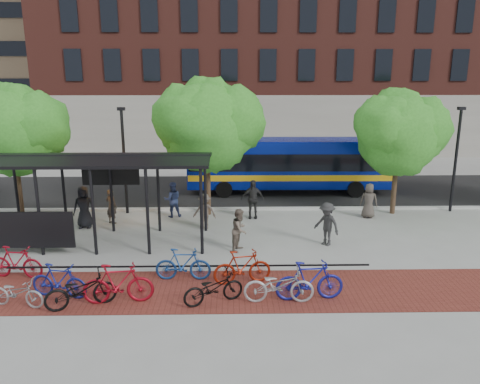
{
  "coord_description": "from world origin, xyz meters",
  "views": [
    {
      "loc": [
        -1.88,
        -18.52,
        6.62
      ],
      "look_at": [
        -1.51,
        1.34,
        1.6
      ],
      "focal_mm": 35.0,
      "sensor_mm": 36.0,
      "label": 1
    }
  ],
  "objects_px": {
    "bike_11": "(310,281)",
    "pedestrian_0": "(84,207)",
    "bike_8": "(213,288)",
    "bike_10": "(279,285)",
    "bus": "(288,162)",
    "bike_4": "(81,290)",
    "tree_b": "(209,122)",
    "bike_1": "(16,262)",
    "pedestrian_8": "(240,230)",
    "bike_3": "(59,281)",
    "bike_5": "(118,284)",
    "bike_7": "(183,264)",
    "lamp_post_left": "(124,158)",
    "bike_2": "(17,293)",
    "pedestrian_3": "(205,211)",
    "pedestrian_2": "(172,200)",
    "pedestrian_9": "(327,224)",
    "lamp_post_right": "(456,157)",
    "bus_shelter": "(72,170)",
    "pedestrian_6": "(369,201)",
    "tree_a": "(14,127)",
    "pedestrian_4": "(253,199)",
    "tree_c": "(400,130)",
    "pedestrian_1": "(111,206)",
    "bike_9": "(242,267)"
  },
  "relations": [
    {
      "from": "lamp_post_right",
      "to": "bike_11",
      "type": "relative_size",
      "value": 2.48
    },
    {
      "from": "bike_3",
      "to": "pedestrian_0",
      "type": "distance_m",
      "value": 6.9
    },
    {
      "from": "bus_shelter",
      "to": "bike_5",
      "type": "relative_size",
      "value": 5.1
    },
    {
      "from": "tree_c",
      "to": "pedestrian_4",
      "type": "height_order",
      "value": "tree_c"
    },
    {
      "from": "bike_8",
      "to": "bike_10",
      "type": "distance_m",
      "value": 1.94
    },
    {
      "from": "bike_1",
      "to": "pedestrian_8",
      "type": "xyz_separation_m",
      "value": [
        7.48,
        2.42,
        0.27
      ]
    },
    {
      "from": "bus",
      "to": "bike_1",
      "type": "distance_m",
      "value": 15.59
    },
    {
      "from": "pedestrian_4",
      "to": "bike_4",
      "type": "bearing_deg",
      "value": -121.73
    },
    {
      "from": "lamp_post_right",
      "to": "bike_3",
      "type": "distance_m",
      "value": 18.58
    },
    {
      "from": "bike_11",
      "to": "pedestrian_8",
      "type": "xyz_separation_m",
      "value": [
        -2.01,
        4.17,
        0.21
      ]
    },
    {
      "from": "tree_a",
      "to": "tree_b",
      "type": "distance_m",
      "value": 9.01
    },
    {
      "from": "bus",
      "to": "pedestrian_6",
      "type": "relative_size",
      "value": 6.85
    },
    {
      "from": "bike_8",
      "to": "pedestrian_2",
      "type": "relative_size",
      "value": 1.09
    },
    {
      "from": "lamp_post_right",
      "to": "bike_8",
      "type": "height_order",
      "value": "lamp_post_right"
    },
    {
      "from": "bike_11",
      "to": "pedestrian_9",
      "type": "relative_size",
      "value": 1.19
    },
    {
      "from": "tree_c",
      "to": "pedestrian_2",
      "type": "xyz_separation_m",
      "value": [
        -10.77,
        -0.43,
        -3.21
      ]
    },
    {
      "from": "bike_3",
      "to": "bike_7",
      "type": "bearing_deg",
      "value": -59.94
    },
    {
      "from": "pedestrian_2",
      "to": "pedestrian_9",
      "type": "relative_size",
      "value": 0.97
    },
    {
      "from": "lamp_post_right",
      "to": "lamp_post_left",
      "type": "bearing_deg",
      "value": 180.0
    },
    {
      "from": "pedestrian_3",
      "to": "bike_1",
      "type": "bearing_deg",
      "value": -129.38
    },
    {
      "from": "bus",
      "to": "tree_b",
      "type": "bearing_deg",
      "value": -134.26
    },
    {
      "from": "bike_8",
      "to": "tree_b",
      "type": "bearing_deg",
      "value": -19.38
    },
    {
      "from": "bike_5",
      "to": "bike_7",
      "type": "xyz_separation_m",
      "value": [
        1.75,
        1.58,
        -0.07
      ]
    },
    {
      "from": "bike_1",
      "to": "bike_2",
      "type": "distance_m",
      "value": 2.21
    },
    {
      "from": "bike_3",
      "to": "bike_5",
      "type": "bearing_deg",
      "value": -89.89
    },
    {
      "from": "bike_2",
      "to": "bike_5",
      "type": "bearing_deg",
      "value": -75.2
    },
    {
      "from": "bike_3",
      "to": "pedestrian_9",
      "type": "height_order",
      "value": "pedestrian_9"
    },
    {
      "from": "pedestrian_0",
      "to": "pedestrian_6",
      "type": "height_order",
      "value": "pedestrian_0"
    },
    {
      "from": "bike_9",
      "to": "pedestrian_0",
      "type": "xyz_separation_m",
      "value": [
        -6.85,
        5.89,
        0.37
      ]
    },
    {
      "from": "bike_5",
      "to": "pedestrian_3",
      "type": "bearing_deg",
      "value": -23.49
    },
    {
      "from": "bike_11",
      "to": "pedestrian_0",
      "type": "xyz_separation_m",
      "value": [
        -8.84,
        7.08,
        0.32
      ]
    },
    {
      "from": "bike_8",
      "to": "bike_11",
      "type": "xyz_separation_m",
      "value": [
        2.87,
        0.16,
        0.13
      ]
    },
    {
      "from": "bus",
      "to": "pedestrian_8",
      "type": "bearing_deg",
      "value": -107.1
    },
    {
      "from": "bus",
      "to": "bike_1",
      "type": "height_order",
      "value": "bus"
    },
    {
      "from": "pedestrian_8",
      "to": "pedestrian_9",
      "type": "xyz_separation_m",
      "value": [
        3.45,
        0.5,
        0.04
      ]
    },
    {
      "from": "bus",
      "to": "bike_4",
      "type": "height_order",
      "value": "bus"
    },
    {
      "from": "bike_1",
      "to": "pedestrian_9",
      "type": "height_order",
      "value": "pedestrian_9"
    },
    {
      "from": "lamp_post_left",
      "to": "bike_2",
      "type": "bearing_deg",
      "value": -96.88
    },
    {
      "from": "bus_shelter",
      "to": "pedestrian_6",
      "type": "height_order",
      "value": "bus_shelter"
    },
    {
      "from": "bus",
      "to": "bike_10",
      "type": "height_order",
      "value": "bus"
    },
    {
      "from": "bus_shelter",
      "to": "bike_7",
      "type": "bearing_deg",
      "value": -38.53
    },
    {
      "from": "pedestrian_9",
      "to": "lamp_post_right",
      "type": "bearing_deg",
      "value": 80.18
    },
    {
      "from": "bike_11",
      "to": "pedestrian_3",
      "type": "xyz_separation_m",
      "value": [
        -3.51,
        6.8,
        0.17
      ]
    },
    {
      "from": "bus_shelter",
      "to": "bike_8",
      "type": "xyz_separation_m",
      "value": [
        5.7,
        -5.35,
        -2.51
      ]
    },
    {
      "from": "lamp_post_left",
      "to": "bike_10",
      "type": "xyz_separation_m",
      "value": [
        6.51,
        -9.4,
        -2.2
      ]
    },
    {
      "from": "bike_10",
      "to": "pedestrian_1",
      "type": "xyz_separation_m",
      "value": [
        -6.84,
        7.77,
        0.25
      ]
    },
    {
      "from": "lamp_post_right",
      "to": "bike_5",
      "type": "relative_size",
      "value": 2.47
    },
    {
      "from": "tree_c",
      "to": "pedestrian_0",
      "type": "distance_m",
      "value": 14.94
    },
    {
      "from": "bus_shelter",
      "to": "pedestrian_0",
      "type": "distance_m",
      "value": 2.81
    },
    {
      "from": "pedestrian_9",
      "to": "bike_3",
      "type": "bearing_deg",
      "value": -106.81
    }
  ]
}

